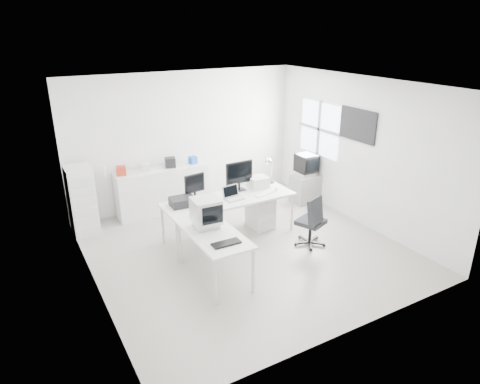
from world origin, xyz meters
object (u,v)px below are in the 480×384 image
side_desk (214,255)px  lcd_monitor_large (239,176)px  laptop (234,193)px  crt_tv (306,165)px  crt_monitor (206,214)px  inkjet_printer (183,201)px  laser_printer (258,182)px  tv_cabinet (305,188)px  lcd_monitor_small (195,187)px  filing_cabinet (82,201)px  office_chair (311,219)px  sideboard (163,190)px  drawer_pedestal (260,212)px  main_desk (229,217)px

side_desk → lcd_monitor_large: 1.92m
laptop → crt_tv: (2.17, 0.74, -0.02)m
crt_monitor → crt_tv: size_ratio=0.83×
side_desk → crt_tv: 3.56m
inkjet_printer → laser_printer: laser_printer is taller
lcd_monitor_large → tv_cabinet: (1.87, 0.39, -0.73)m
lcd_monitor_small → crt_monitor: size_ratio=1.17×
crt_monitor → filing_cabinet: size_ratio=0.32×
office_chair → filing_cabinet: size_ratio=0.76×
sideboard → laptop: bearing=-67.7°
inkjet_printer → lcd_monitor_small: lcd_monitor_small is taller
crt_tv → sideboard: size_ratio=0.27×
drawer_pedestal → laser_printer: bearing=73.6°
lcd_monitor_small → lcd_monitor_large: size_ratio=0.84×
crt_tv → filing_cabinet: (-4.50, 0.83, -0.20)m
main_desk → crt_monitor: bearing=-135.0°
lcd_monitor_small → office_chair: size_ratio=0.50×
drawer_pedestal → crt_tv: size_ratio=1.20×
main_desk → drawer_pedestal: size_ratio=4.00×
side_desk → laser_printer: 2.13m
laser_printer → crt_tv: bearing=18.9°
crt_tv → filing_cabinet: bearing=169.6°
office_chair → crt_tv: crt_tv is taller
side_desk → lcd_monitor_large: bearing=48.4°
lcd_monitor_large → crt_tv: 1.92m
main_desk → filing_cabinet: size_ratio=1.88×
main_desk → lcd_monitor_large: bearing=35.5°
side_desk → lcd_monitor_small: lcd_monitor_small is taller
inkjet_printer → laser_printer: size_ratio=1.15×
laser_printer → lcd_monitor_small: bearing=-178.3°
drawer_pedestal → lcd_monitor_large: (-0.35, 0.20, 0.74)m
drawer_pedestal → lcd_monitor_large: lcd_monitor_large is taller
drawer_pedestal → crt_tv: (1.52, 0.59, 0.54)m
drawer_pedestal → laser_printer: laser_printer is taller
filing_cabinet → tv_cabinet: bearing=-10.4°
laptop → crt_monitor: 1.18m
crt_tv → lcd_monitor_large: bearing=-168.3°
lcd_monitor_large → laser_printer: 0.44m
side_desk → sideboard: bearing=86.2°
main_desk → lcd_monitor_large: size_ratio=4.18×
tv_cabinet → sideboard: 3.07m
lcd_monitor_small → sideboard: bearing=87.1°
side_desk → laser_printer: laser_printer is taller
crt_tv → sideboard: 3.09m
inkjet_printer → tv_cabinet: bearing=13.1°
laptop → filing_cabinet: size_ratio=0.28×
office_chair → drawer_pedestal: bearing=88.1°
laptop → drawer_pedestal: bearing=6.3°
lcd_monitor_small → sideboard: lcd_monitor_small is taller
lcd_monitor_small → lcd_monitor_large: bearing=-7.7°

